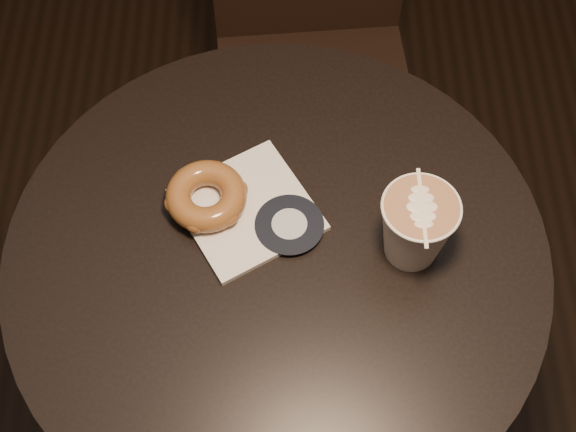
{
  "coord_description": "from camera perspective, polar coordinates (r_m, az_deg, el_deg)",
  "views": [
    {
      "loc": [
        0.01,
        -0.48,
        1.66
      ],
      "look_at": [
        0.01,
        0.03,
        0.79
      ],
      "focal_mm": 50.0,
      "sensor_mm": 36.0,
      "label": 1
    }
  ],
  "objects": [
    {
      "name": "cafe_table",
      "position": [
        1.2,
        -0.71,
        -6.87
      ],
      "size": [
        0.7,
        0.7,
        0.75
      ],
      "color": "black",
      "rests_on": "ground"
    },
    {
      "name": "doughnut",
      "position": [
        1.04,
        -5.84,
        1.43
      ],
      "size": [
        0.11,
        0.11,
        0.03
      ],
      "primitive_type": "torus",
      "color": "brown",
      "rests_on": "pastry_bag"
    },
    {
      "name": "chair",
      "position": [
        1.56,
        1.77,
        13.4
      ],
      "size": [
        0.4,
        0.4,
        0.94
      ],
      "rotation": [
        0.0,
        0.0,
        0.08
      ],
      "color": "black",
      "rests_on": "ground"
    },
    {
      "name": "pastry_bag",
      "position": [
        1.05,
        -2.93,
        0.47
      ],
      "size": [
        0.22,
        0.22,
        0.01
      ],
      "primitive_type": "cube",
      "rotation": [
        0.0,
        0.0,
        0.52
      ],
      "color": "silver",
      "rests_on": "cafe_table"
    },
    {
      "name": "latte_cup",
      "position": [
        0.99,
        9.07,
        -0.88
      ],
      "size": [
        0.1,
        0.1,
        0.11
      ],
      "primitive_type": null,
      "color": "white",
      "rests_on": "cafe_table"
    }
  ]
}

